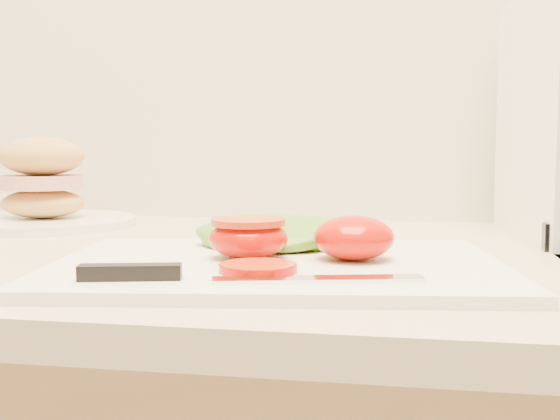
# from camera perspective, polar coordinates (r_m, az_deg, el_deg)

# --- Properties ---
(cutting_board) EXTENTS (0.43, 0.34, 0.01)m
(cutting_board) POSITION_cam_1_polar(r_m,az_deg,el_deg) (0.64, -0.16, -4.58)
(cutting_board) COLOR white
(cutting_board) RESTS_ON counter
(tomato_half_dome) EXTENTS (0.07, 0.07, 0.04)m
(tomato_half_dome) POSITION_cam_1_polar(r_m,az_deg,el_deg) (0.64, 6.02, -2.25)
(tomato_half_dome) COLOR red
(tomato_half_dome) RESTS_ON cutting_board
(tomato_half_cut) EXTENTS (0.07, 0.07, 0.04)m
(tomato_half_cut) POSITION_cam_1_polar(r_m,az_deg,el_deg) (0.65, -2.59, -2.16)
(tomato_half_cut) COLOR red
(tomato_half_cut) RESTS_ON cutting_board
(tomato_slice_0) EXTENTS (0.06, 0.06, 0.01)m
(tomato_slice_0) POSITION_cam_1_polar(r_m,az_deg,el_deg) (0.58, -1.80, -4.70)
(tomato_slice_0) COLOR #CA471C
(tomato_slice_0) RESTS_ON cutting_board
(lettuce_leaf_0) EXTENTS (0.17, 0.13, 0.03)m
(lettuce_leaf_0) POSITION_cam_1_polar(r_m,az_deg,el_deg) (0.72, -1.20, -1.91)
(lettuce_leaf_0) COLOR #58A42B
(lettuce_leaf_0) RESTS_ON cutting_board
(lettuce_leaf_1) EXTENTS (0.14, 0.12, 0.03)m
(lettuce_leaf_1) POSITION_cam_1_polar(r_m,az_deg,el_deg) (0.72, 2.80, -1.96)
(lettuce_leaf_1) COLOR #58A42B
(lettuce_leaf_1) RESTS_ON cutting_board
(knife) EXTENTS (0.27, 0.07, 0.01)m
(knife) POSITION_cam_1_polar(r_m,az_deg,el_deg) (0.55, -6.24, -5.27)
(knife) COLOR silver
(knife) RESTS_ON cutting_board
(sandwich_plate) EXTENTS (0.26, 0.26, 0.12)m
(sandwich_plate) POSITION_cam_1_polar(r_m,az_deg,el_deg) (1.04, -18.73, 1.25)
(sandwich_plate) COLOR white
(sandwich_plate) RESTS_ON counter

